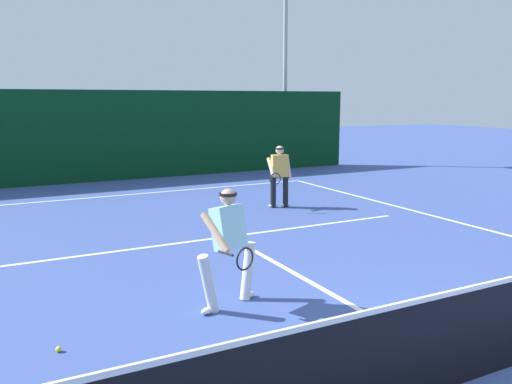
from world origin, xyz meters
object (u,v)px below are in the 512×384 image
object	(u,v)px
player_near	(229,243)
tennis_ball	(59,349)
player_far	(279,174)
light_pole	(285,50)

from	to	relation	value
player_near	tennis_ball	distance (m)	2.42
player_near	player_far	size ratio (longest dim) A/B	1.02
player_near	tennis_ball	xyz separation A→B (m)	(-2.24, -0.33, -0.86)
player_near	light_pole	bearing A→B (deg)	-142.13
tennis_ball	player_near	bearing A→B (deg)	8.28
tennis_ball	player_far	bearing A→B (deg)	43.15
player_near	light_pole	world-z (taller)	light_pole
player_near	player_far	bearing A→B (deg)	-144.75
tennis_ball	light_pole	size ratio (longest dim) A/B	0.01
player_near	tennis_ball	bearing A→B (deg)	-10.81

